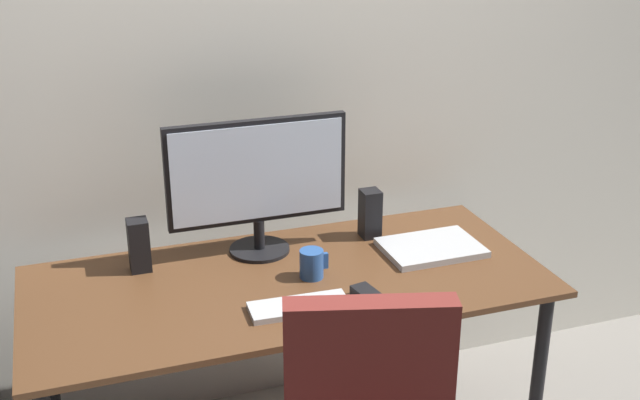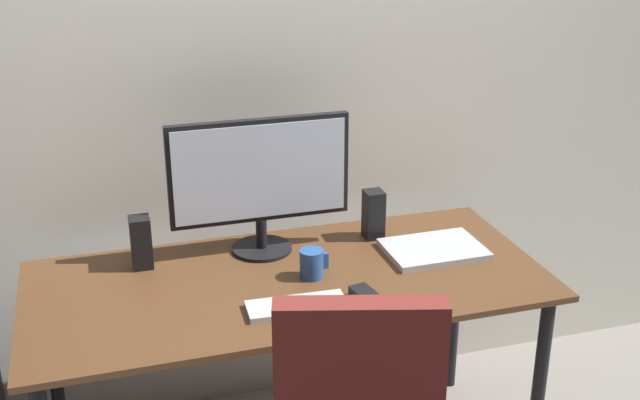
# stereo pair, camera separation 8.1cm
# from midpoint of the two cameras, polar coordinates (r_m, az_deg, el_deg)

# --- Properties ---
(back_wall) EXTENTS (6.40, 0.10, 2.60)m
(back_wall) POSITION_cam_midpoint_polar(r_m,az_deg,el_deg) (2.79, -4.46, 9.63)
(back_wall) COLOR silver
(back_wall) RESTS_ON ground
(desk) EXTENTS (1.60, 0.72, 0.74)m
(desk) POSITION_cam_midpoint_polar(r_m,az_deg,el_deg) (2.53, -1.36, -7.25)
(desk) COLOR #56351E
(desk) RESTS_ON ground
(monitor) EXTENTS (0.59, 0.20, 0.45)m
(monitor) POSITION_cam_midpoint_polar(r_m,az_deg,el_deg) (2.57, -3.41, 1.64)
(monitor) COLOR black
(monitor) RESTS_ON desk
(keyboard) EXTENTS (0.29, 0.12, 0.02)m
(keyboard) POSITION_cam_midpoint_polar(r_m,az_deg,el_deg) (2.32, -0.65, -7.59)
(keyboard) COLOR #B7BABC
(keyboard) RESTS_ON desk
(mouse) EXTENTS (0.07, 0.10, 0.03)m
(mouse) POSITION_cam_midpoint_polar(r_m,az_deg,el_deg) (2.37, 4.17, -6.82)
(mouse) COLOR black
(mouse) RESTS_ON desk
(coffee_mug) EXTENTS (0.09, 0.07, 0.09)m
(coffee_mug) POSITION_cam_midpoint_polar(r_m,az_deg,el_deg) (2.48, 0.35, -4.57)
(coffee_mug) COLOR #285193
(coffee_mug) RESTS_ON desk
(laptop) EXTENTS (0.32, 0.23, 0.02)m
(laptop) POSITION_cam_midpoint_polar(r_m,az_deg,el_deg) (2.68, 8.97, -3.51)
(laptop) COLOR #B7BABC
(laptop) RESTS_ON desk
(speaker_left) EXTENTS (0.06, 0.07, 0.17)m
(speaker_left) POSITION_cam_midpoint_polar(r_m,az_deg,el_deg) (2.58, -11.77, -2.99)
(speaker_left) COLOR black
(speaker_left) RESTS_ON desk
(speaker_right) EXTENTS (0.06, 0.07, 0.17)m
(speaker_right) POSITION_cam_midpoint_polar(r_m,az_deg,el_deg) (2.74, 4.68, -1.03)
(speaker_right) COLOR black
(speaker_right) RESTS_ON desk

